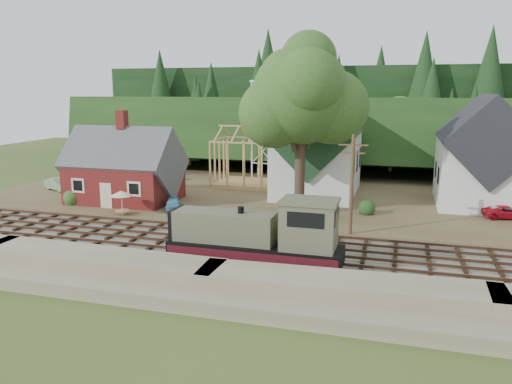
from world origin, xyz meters
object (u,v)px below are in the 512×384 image
(locomotive, at_px, (261,237))
(car_red, at_px, (507,212))
(car_blue, at_px, (173,203))
(car_green, at_px, (59,184))
(patio_set, at_px, (121,194))

(locomotive, relative_size, car_red, 2.78)
(car_blue, distance_m, car_green, 16.84)
(car_blue, height_order, car_red, car_red)
(car_green, bearing_deg, car_blue, -82.60)
(car_green, xyz_separation_m, car_red, (45.45, 0.33, -0.10))
(locomotive, xyz_separation_m, car_green, (-28.03, 16.48, -1.04))
(car_blue, xyz_separation_m, car_red, (29.29, 5.04, 0.00))
(locomotive, bearing_deg, patio_set, 150.87)
(locomotive, relative_size, car_blue, 3.43)
(locomotive, height_order, car_red, locomotive)
(car_green, height_order, car_red, car_green)
(car_blue, distance_m, patio_set, 4.89)
(locomotive, height_order, car_green, locomotive)
(locomotive, distance_m, car_red, 24.24)
(car_blue, relative_size, patio_set, 1.47)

